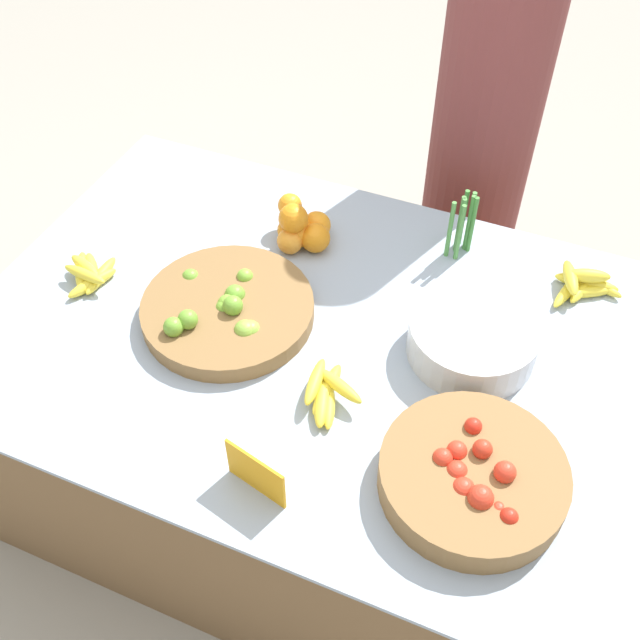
# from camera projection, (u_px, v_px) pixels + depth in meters

# --- Properties ---
(ground_plane) EXTENTS (12.00, 12.00, 0.00)m
(ground_plane) POSITION_uv_depth(u_px,v_px,m) (320.00, 478.00, 2.28)
(ground_plane) COLOR #A39E93
(market_table) EXTENTS (1.69, 1.14, 0.66)m
(market_table) POSITION_uv_depth(u_px,v_px,m) (320.00, 414.00, 2.04)
(market_table) COLOR brown
(market_table) RESTS_ON ground_plane
(lime_bowl) EXTENTS (0.42, 0.42, 0.09)m
(lime_bowl) POSITION_uv_depth(u_px,v_px,m) (227.00, 310.00, 1.82)
(lime_bowl) COLOR olive
(lime_bowl) RESTS_ON market_table
(tomato_basket) EXTENTS (0.38, 0.38, 0.10)m
(tomato_basket) POSITION_uv_depth(u_px,v_px,m) (471.00, 476.00, 1.49)
(tomato_basket) COLOR olive
(tomato_basket) RESTS_ON market_table
(orange_pile) EXTENTS (0.17, 0.16, 0.13)m
(orange_pile) POSITION_uv_depth(u_px,v_px,m) (300.00, 229.00, 1.99)
(orange_pile) COLOR orange
(orange_pile) RESTS_ON market_table
(metal_bowl) EXTENTS (0.30, 0.30, 0.09)m
(metal_bowl) POSITION_uv_depth(u_px,v_px,m) (472.00, 339.00, 1.73)
(metal_bowl) COLOR silver
(metal_bowl) RESTS_ON market_table
(price_sign) EXTENTS (0.14, 0.04, 0.11)m
(price_sign) POSITION_uv_depth(u_px,v_px,m) (256.00, 474.00, 1.47)
(price_sign) COLOR orange
(price_sign) RESTS_ON market_table
(veg_bundle) EXTENTS (0.06, 0.07, 0.18)m
(veg_bundle) POSITION_uv_depth(u_px,v_px,m) (463.00, 225.00, 1.94)
(veg_bundle) COLOR #4C8E42
(veg_bundle) RESTS_ON market_table
(banana_bunch_front_center) EXTENTS (0.15, 0.18, 0.05)m
(banana_bunch_front_center) POSITION_uv_depth(u_px,v_px,m) (90.00, 274.00, 1.91)
(banana_bunch_front_center) COLOR yellow
(banana_bunch_front_center) RESTS_ON market_table
(banana_bunch_front_left) EXTENTS (0.17, 0.16, 0.06)m
(banana_bunch_front_left) POSITION_uv_depth(u_px,v_px,m) (582.00, 284.00, 1.88)
(banana_bunch_front_left) COLOR yellow
(banana_bunch_front_left) RESTS_ON market_table
(banana_bunch_front_right) EXTENTS (0.14, 0.18, 0.05)m
(banana_bunch_front_right) POSITION_uv_depth(u_px,v_px,m) (326.00, 392.00, 1.65)
(banana_bunch_front_right) COLOR yellow
(banana_bunch_front_right) RESTS_ON market_table
(vendor_person) EXTENTS (0.31, 0.31, 1.68)m
(vendor_person) POSITION_uv_depth(u_px,v_px,m) (486.00, 119.00, 2.22)
(vendor_person) COLOR brown
(vendor_person) RESTS_ON ground_plane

